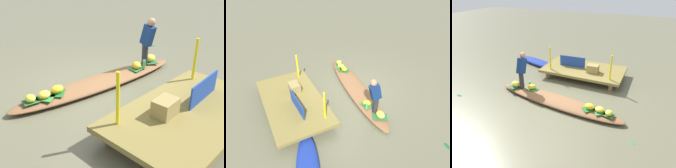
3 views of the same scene
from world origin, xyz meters
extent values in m
plane|color=#605E46|center=(0.00, 0.00, 0.00)|extent=(40.00, 40.00, 0.00)
cube|color=olive|center=(0.09, 2.33, 0.32)|extent=(3.20, 1.80, 0.10)
cylinder|color=brown|center=(-1.19, 1.61, 0.13)|extent=(0.14, 0.14, 0.27)
cylinder|color=#94704C|center=(1.37, 1.61, 0.13)|extent=(0.14, 0.14, 0.27)
cylinder|color=brown|center=(-1.19, 3.05, 0.13)|extent=(0.14, 0.14, 0.27)
cylinder|color=#7F574C|center=(1.37, 3.05, 0.13)|extent=(0.14, 0.14, 0.27)
ellipsoid|color=brown|center=(0.00, 0.00, 0.10)|extent=(4.57, 1.29, 0.19)
ellipsoid|color=navy|center=(-2.35, 2.74, 0.11)|extent=(2.47, 1.28, 0.21)
cube|color=#255F2D|center=(1.74, -0.20, 0.20)|extent=(0.36, 0.31, 0.01)
ellipsoid|color=yellow|center=(1.74, -0.20, 0.27)|extent=(0.23, 0.25, 0.15)
cube|color=#2A7B3D|center=(-1.04, 0.22, 0.20)|extent=(0.41, 0.31, 0.01)
ellipsoid|color=gold|center=(-1.04, 0.22, 0.28)|extent=(0.36, 0.36, 0.18)
cube|color=#266235|center=(-1.69, 0.16, 0.20)|extent=(0.48, 0.53, 0.01)
ellipsoid|color=yellow|center=(-1.69, 0.16, 0.29)|extent=(0.32, 0.24, 0.19)
cube|color=#1C6527|center=(1.15, -0.13, 0.20)|extent=(0.48, 0.47, 0.01)
ellipsoid|color=gold|center=(1.15, -0.13, 0.28)|extent=(0.29, 0.22, 0.17)
cube|color=#32823C|center=(1.45, -0.14, 0.20)|extent=(0.46, 0.48, 0.01)
ellipsoid|color=yellow|center=(1.45, -0.14, 0.27)|extent=(0.33, 0.32, 0.14)
cylinder|color=#28282D|center=(-1.42, 0.17, 0.47)|extent=(0.16, 0.16, 0.55)
cube|color=navy|center=(-1.41, 0.24, 0.99)|extent=(0.23, 0.43, 0.58)
sphere|color=#9E7556|center=(-1.40, 0.34, 1.34)|extent=(0.20, 0.20, 0.20)
cylinder|color=#4BAF61|center=(-1.20, 0.33, 0.30)|extent=(0.07, 0.07, 0.22)
cube|color=#1C3C95|center=(-0.41, 2.33, 0.58)|extent=(1.07, 0.09, 0.43)
cylinder|color=yellow|center=(-1.11, 1.73, 0.82)|extent=(0.06, 0.06, 0.92)
cylinder|color=yellow|center=(1.29, 1.73, 0.82)|extent=(0.06, 0.06, 0.92)
cube|color=olive|center=(0.53, 2.12, 0.51)|extent=(0.45, 0.34, 0.29)
ellipsoid|color=#19582E|center=(-3.29, -0.93, 0.00)|extent=(0.25, 0.16, 0.01)
ellipsoid|color=#396A3C|center=(2.51, -0.84, 0.00)|extent=(0.21, 0.23, 0.01)
camera|label=1|loc=(3.98, 4.22, 2.87)|focal=43.58mm
camera|label=2|loc=(-5.14, 3.37, 4.67)|focal=33.17mm
camera|label=3|loc=(2.58, -5.08, 3.60)|focal=33.27mm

